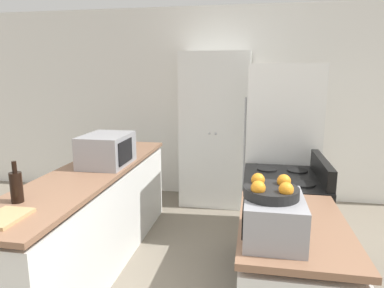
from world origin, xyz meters
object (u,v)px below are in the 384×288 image
refrigerator (280,153)px  fruit_bowl (271,190)px  pantry_cabinet (215,130)px  wine_bottle (16,186)px  microwave (107,150)px  stove (281,227)px  toaster_oven (273,218)px

refrigerator → fruit_bowl: refrigerator is taller
pantry_cabinet → fruit_bowl: (0.59, -2.77, 0.15)m
wine_bottle → microwave: bearing=79.4°
refrigerator → stove: bearing=-91.7°
refrigerator → wine_bottle: bearing=-136.1°
fruit_bowl → stove: bearing=81.6°
refrigerator → pantry_cabinet: bearing=132.6°
pantry_cabinet → fruit_bowl: bearing=-78.0°
pantry_cabinet → fruit_bowl: pantry_cabinet is taller
pantry_cabinet → wine_bottle: bearing=-111.4°
fruit_bowl → microwave: bearing=139.5°
refrigerator → toaster_oven: 1.94m
stove → refrigerator: refrigerator is taller
stove → toaster_oven: 1.24m
stove → wine_bottle: bearing=-153.1°
toaster_oven → wine_bottle: bearing=172.4°
microwave → wine_bottle: microwave is taller
refrigerator → toaster_oven: refrigerator is taller
toaster_oven → fruit_bowl: bearing=-179.7°
stove → pantry_cabinet: bearing=114.3°
microwave → stove: bearing=-3.5°
pantry_cabinet → microwave: size_ratio=3.87×
pantry_cabinet → stove: size_ratio=1.89×
wine_bottle → toaster_oven: 1.62m
wine_bottle → refrigerator: bearing=43.9°
stove → microwave: 1.67m
pantry_cabinet → toaster_oven: size_ratio=4.87×
toaster_oven → fruit_bowl: 0.15m
wine_bottle → pantry_cabinet: bearing=68.6°
refrigerator → fruit_bowl: bearing=-95.6°
microwave → toaster_oven: size_ratio=1.26×
pantry_cabinet → wine_bottle: (-1.00, -2.56, 0.00)m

